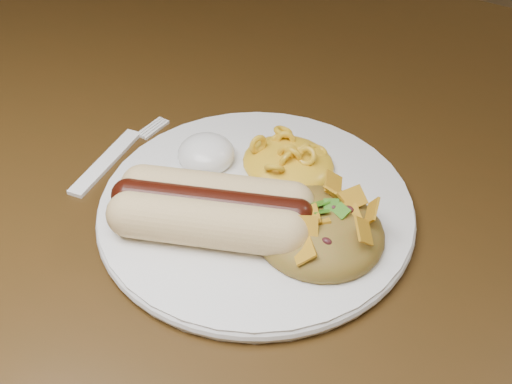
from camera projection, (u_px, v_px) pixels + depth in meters
The scene contains 7 objects.
table at pixel (256, 220), 0.63m from camera, with size 1.60×0.90×0.75m.
plate at pixel (256, 207), 0.50m from camera, with size 0.26×0.26×0.01m, color white.
hotdog at pixel (212, 208), 0.46m from camera, with size 0.13×0.12×0.04m.
mac_and_cheese at pixel (289, 153), 0.52m from camera, with size 0.08×0.08×0.03m, color yellow.
sour_cream at pixel (206, 147), 0.53m from camera, with size 0.05×0.05×0.03m, color white.
taco_salad at pixel (320, 222), 0.46m from camera, with size 0.10×0.10×0.05m.
fork at pixel (106, 162), 0.56m from camera, with size 0.02×0.16×0.00m, color white.
Camera 1 is at (0.25, -0.37, 1.10)m, focal length 42.00 mm.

